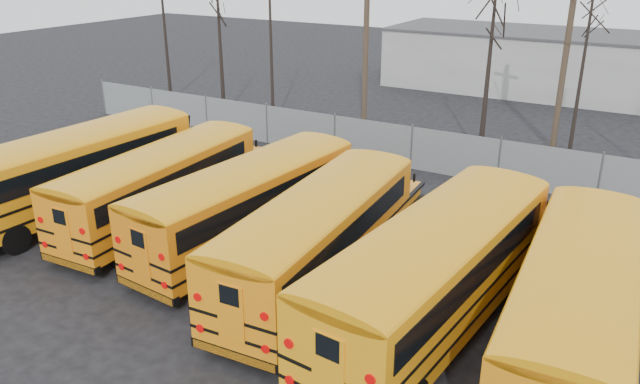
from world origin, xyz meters
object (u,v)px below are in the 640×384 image
Objects in this scene: bus_a at (80,164)px; utility_pole_right at (566,50)px; bus_d at (323,229)px; bus_f at (578,296)px; bus_e at (440,263)px; bus_b at (164,179)px; utility_pole_left at (366,33)px; bus_c at (252,197)px.

bus_a is 1.21× the size of utility_pole_right.
bus_d is 0.99× the size of bus_f.
utility_pole_right reaches higher than bus_e.
bus_d is at bearing 174.85° from bus_f.
bus_d reaches higher than bus_b.
utility_pole_left is (-0.03, 16.39, 3.38)m from bus_b.
utility_pole_left is at bearing 109.18° from bus_d.
bus_e is 3.37m from bus_f.
bus_d is (3.35, -1.08, 0.02)m from bus_c.
bus_a is at bearing -124.99° from utility_pole_left.
bus_b is 14.41m from bus_f.
bus_b is 16.74m from utility_pole_left.
bus_c is at bearing -103.31° from utility_pole_right.
bus_f reaches higher than bus_d.
bus_d is 0.94× the size of bus_e.
utility_pole_right is at bearing 72.89° from bus_c.
bus_f is (3.35, 0.25, -0.09)m from bus_e.
bus_d is (10.75, -0.21, -0.12)m from bus_a.
bus_a reaches higher than bus_c.
bus_a is at bearing 175.18° from bus_f.
bus_e reaches higher than bus_b.
bus_f is (17.91, -0.43, -0.09)m from bus_a.
bus_d reaches higher than bus_c.
bus_d is 18.06m from utility_pole_right.
bus_d is at bearing -91.93° from utility_pole_right.
utility_pole_right is at bearing 54.92° from bus_b.
bus_e is at bearing 0.31° from bus_a.
bus_b is 11.10m from bus_e.
bus_b is at bearing -113.28° from utility_pole_left.
bus_a is 1.06× the size of bus_d.
bus_d is at bearing -10.03° from bus_b.
bus_b is 19.86m from utility_pole_right.
bus_c is at bearing 169.54° from bus_f.
bus_e is (14.55, -0.68, -0.01)m from bus_a.
bus_a is at bearing -177.20° from bus_e.
bus_c is 1.09× the size of utility_pole_left.
utility_pole_left reaches higher than utility_pole_right.
bus_a is 1.05× the size of bus_f.
utility_pole_left is at bearing 87.61° from bus_b.
utility_pole_left is (3.51, 17.13, 3.20)m from bus_a.
utility_pole_left is at bearing 125.89° from bus_f.
bus_e is at bearing -81.61° from utility_pole_left.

